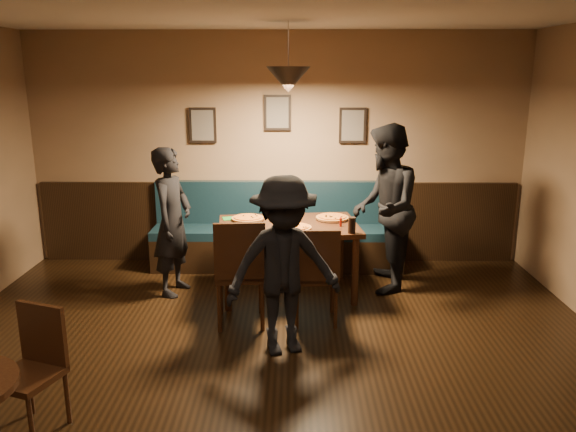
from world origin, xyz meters
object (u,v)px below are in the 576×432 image
at_px(diner_left, 172,222).
at_px(booth_bench, 277,228).
at_px(tabasco_bottle, 341,221).
at_px(dining_table, 288,259).
at_px(diner_front, 284,266).
at_px(soda_glass, 352,225).
at_px(chair_near_left, 240,271).
at_px(diner_right, 385,209).
at_px(chair_near_right, 315,273).
at_px(cafe_chair_far, 27,374).

bearing_deg(diner_left, booth_bench, -38.74).
bearing_deg(tabasco_bottle, dining_table, 170.59).
bearing_deg(diner_front, soda_glass, 38.16).
height_order(booth_bench, tabasco_bottle, booth_bench).
bearing_deg(booth_bench, chair_near_left, -100.84).
distance_m(dining_table, diner_front, 1.35).
bearing_deg(dining_table, diner_right, 2.83).
relative_size(chair_near_right, soda_glass, 5.89).
bearing_deg(diner_front, diner_left, 114.62).
distance_m(chair_near_left, diner_left, 1.12).
bearing_deg(dining_table, chair_near_left, -127.28).
xyz_separation_m(diner_front, tabasco_bottle, (0.57, 1.21, 0.07)).
bearing_deg(chair_near_left, chair_near_right, -1.14).
relative_size(soda_glass, cafe_chair_far, 0.19).
xyz_separation_m(booth_bench, tabasco_bottle, (0.68, -0.94, 0.33)).
height_order(dining_table, soda_glass, soda_glass).
xyz_separation_m(chair_near_right, tabasco_bottle, (0.28, 0.60, 0.35)).
distance_m(diner_right, soda_glass, 0.64).
bearing_deg(diner_right, diner_left, -77.93).
xyz_separation_m(diner_left, soda_glass, (1.86, -0.36, 0.07)).
height_order(diner_front, tabasco_bottle, diner_front).
bearing_deg(dining_table, diner_front, -97.47).
height_order(booth_bench, dining_table, booth_bench).
bearing_deg(booth_bench, diner_left, -142.69).
xyz_separation_m(tabasco_bottle, cafe_chair_far, (-2.22, -2.36, -0.41)).
xyz_separation_m(chair_near_left, diner_right, (1.47, 0.91, 0.38)).
relative_size(booth_bench, chair_near_left, 2.89).
bearing_deg(diner_front, tabasco_bottle, 47.39).
distance_m(chair_near_left, cafe_chair_far, 2.11).
height_order(chair_near_right, diner_front, diner_front).
bearing_deg(dining_table, soda_glass, -34.50).
height_order(chair_near_left, tabasco_bottle, chair_near_left).
relative_size(booth_bench, soda_glass, 18.56).
xyz_separation_m(diner_right, tabasco_bottle, (-0.49, -0.26, -0.07)).
distance_m(chair_near_right, diner_right, 1.22).
bearing_deg(diner_left, soda_glass, -87.06).
bearing_deg(booth_bench, cafe_chair_far, -114.98).
xyz_separation_m(chair_near_left, tabasco_bottle, (0.99, 0.65, 0.31)).
bearing_deg(dining_table, tabasco_bottle, -15.74).
height_order(dining_table, diner_right, diner_right).
bearing_deg(tabasco_bottle, chair_near_right, -115.06).
xyz_separation_m(dining_table, diner_left, (-1.22, 0.02, 0.40)).
relative_size(diner_front, cafe_chair_far, 1.81).
bearing_deg(diner_left, diner_right, -72.42).
bearing_deg(chair_near_left, soda_glass, 14.95).
height_order(chair_near_left, diner_left, diner_left).
bearing_deg(tabasco_bottle, cafe_chair_far, -133.20).
bearing_deg(dining_table, cafe_chair_far, -130.71).
relative_size(dining_table, soda_glass, 8.94).
distance_m(diner_front, soda_glass, 1.17).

